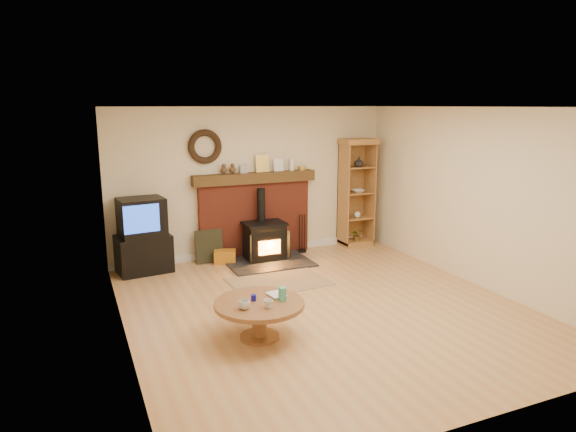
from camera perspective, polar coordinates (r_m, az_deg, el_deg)
name	(u,v)px	position (r m, az deg, el deg)	size (l,w,h in m)	color
ground	(324,307)	(6.92, 3.97, -10.10)	(5.50, 5.50, 0.00)	tan
room_shell	(321,178)	(6.54, 3.67, 4.23)	(5.02, 5.52, 2.61)	beige
chimney_breast	(255,211)	(9.04, -3.69, 0.58)	(2.20, 0.22, 1.78)	maroon
wood_stove	(265,243)	(8.79, -2.55, -2.97)	(1.40, 1.00, 1.23)	black
area_rug	(279,282)	(7.83, -1.02, -7.30)	(1.44, 0.99, 0.01)	brown
tv_unit	(143,237)	(8.46, -15.83, -2.26)	(0.88, 0.66, 1.20)	black
curio_cabinet	(356,193)	(9.73, 7.54, 2.58)	(0.65, 0.47, 2.02)	brown
firelog_box	(225,257)	(8.77, -7.02, -4.51)	(0.36, 0.22, 0.22)	gold
leaning_painting	(209,246)	(8.80, -8.75, -3.33)	(0.47, 0.03, 0.57)	black
fire_tools	(302,245)	(9.35, 1.57, -3.22)	(0.16, 0.16, 0.70)	black
coffee_table	(259,309)	(5.93, -3.19, -10.25)	(1.03, 1.03, 0.60)	brown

